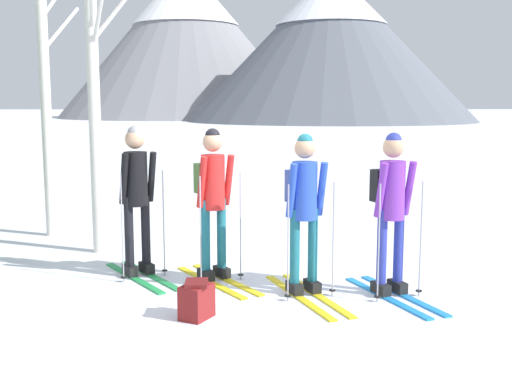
{
  "coord_description": "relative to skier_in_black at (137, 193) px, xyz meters",
  "views": [
    {
      "loc": [
        -0.2,
        -7.04,
        2.12
      ],
      "look_at": [
        0.02,
        0.42,
        1.05
      ],
      "focal_mm": 43.62,
      "sensor_mm": 36.0,
      "label": 1
    }
  ],
  "objects": [
    {
      "name": "skier_in_purple",
      "position": [
        2.91,
        -0.85,
        -0.01
      ],
      "size": [
        0.84,
        1.58,
        1.81
      ],
      "color": "#1E84D1",
      "rests_on": "ground"
    },
    {
      "name": "skier_in_black",
      "position": [
        0.0,
        0.0,
        0.0
      ],
      "size": [
        1.11,
        1.49,
        1.85
      ],
      "color": "green",
      "rests_on": "ground"
    },
    {
      "name": "ground_plane",
      "position": [
        1.43,
        -0.48,
        -1.04
      ],
      "size": [
        400.0,
        400.0,
        0.0
      ],
      "primitive_type": "plane",
      "color": "white"
    },
    {
      "name": "skier_in_red",
      "position": [
        0.93,
        -0.2,
        0.01
      ],
      "size": [
        1.08,
        1.49,
        1.83
      ],
      "color": "yellow",
      "rests_on": "ground"
    },
    {
      "name": "mountain_ridge_distant",
      "position": [
        1.11,
        76.67,
        9.3
      ],
      "size": [
        53.03,
        53.49,
        21.7
      ],
      "color": "gray",
      "rests_on": "ground"
    },
    {
      "name": "birch_tree_slender",
      "position": [
        -0.75,
        1.25,
        1.41
      ],
      "size": [
        0.71,
        0.73,
        4.78
      ],
      "color": "silver",
      "rests_on": "ground"
    },
    {
      "name": "birch_tree_tall",
      "position": [
        -1.77,
        2.43,
        1.31
      ],
      "size": [
        0.52,
        0.71,
        4.61
      ],
      "color": "silver",
      "rests_on": "ground"
    },
    {
      "name": "backpack_on_snow_front",
      "position": [
        0.82,
        -1.57,
        -0.85
      ],
      "size": [
        0.37,
        0.4,
        0.38
      ],
      "color": "maroon",
      "rests_on": "ground"
    },
    {
      "name": "skier_in_blue",
      "position": [
        1.96,
        -0.79,
        -0.02
      ],
      "size": [
        0.84,
        1.69,
        1.79
      ],
      "color": "yellow",
      "rests_on": "ground"
    }
  ]
}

